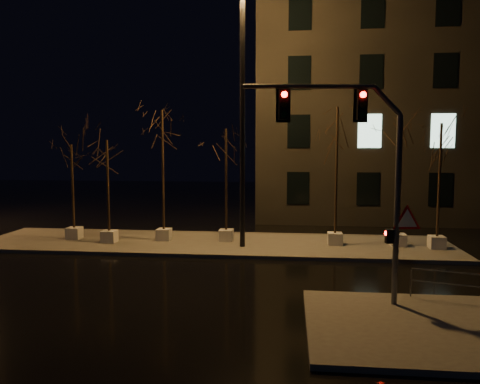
# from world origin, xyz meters

# --- Properties ---
(ground) EXTENTS (90.00, 90.00, 0.00)m
(ground) POSITION_xyz_m (0.00, 0.00, 0.00)
(ground) COLOR black
(ground) RESTS_ON ground
(median) EXTENTS (22.00, 5.00, 0.15)m
(median) POSITION_xyz_m (0.00, 6.00, 0.07)
(median) COLOR #4B4743
(median) RESTS_ON ground
(sidewalk_corner) EXTENTS (7.00, 5.00, 0.15)m
(sidewalk_corner) POSITION_xyz_m (7.50, -3.50, 0.07)
(sidewalk_corner) COLOR #4B4743
(sidewalk_corner) RESTS_ON ground
(building) EXTENTS (25.00, 12.00, 15.00)m
(building) POSITION_xyz_m (14.00, 18.00, 7.50)
(building) COLOR black
(building) RESTS_ON ground
(tree_0) EXTENTS (1.80, 1.80, 4.70)m
(tree_0) POSITION_xyz_m (-6.91, 6.11, 3.72)
(tree_0) COLOR beige
(tree_0) RESTS_ON median
(tree_1) EXTENTS (1.80, 1.80, 4.90)m
(tree_1) POSITION_xyz_m (-4.88, 5.46, 3.87)
(tree_1) COLOR beige
(tree_1) RESTS_ON median
(tree_2) EXTENTS (1.80, 1.80, 6.36)m
(tree_2) POSITION_xyz_m (-2.45, 6.17, 4.97)
(tree_2) COLOR beige
(tree_2) RESTS_ON median
(tree_3) EXTENTS (1.80, 1.80, 5.45)m
(tree_3) POSITION_xyz_m (0.55, 6.33, 4.29)
(tree_3) COLOR beige
(tree_3) RESTS_ON median
(tree_4) EXTENTS (1.80, 1.80, 6.40)m
(tree_4) POSITION_xyz_m (5.61, 6.04, 5.01)
(tree_4) COLOR beige
(tree_4) RESTS_ON median
(tree_5) EXTENTS (1.80, 1.80, 5.78)m
(tree_5) POSITION_xyz_m (8.43, 6.10, 4.53)
(tree_5) COLOR beige
(tree_5) RESTS_ON median
(tree_6) EXTENTS (1.80, 1.80, 5.63)m
(tree_6) POSITION_xyz_m (10.00, 5.72, 4.42)
(tree_6) COLOR beige
(tree_6) RESTS_ON median
(traffic_signal_mast) EXTENTS (5.02, 0.74, 6.17)m
(traffic_signal_mast) POSITION_xyz_m (5.55, -2.13, 4.20)
(traffic_signal_mast) COLOR #55575C
(traffic_signal_mast) RESTS_ON sidewalk_corner
(streetlight_main) EXTENTS (2.86, 0.65, 11.43)m
(streetlight_main) POSITION_xyz_m (1.43, 5.20, 6.75)
(streetlight_main) COLOR black
(streetlight_main) RESTS_ON median
(guard_rail_a) EXTENTS (1.95, 0.57, 0.87)m
(guard_rail_a) POSITION_xyz_m (8.14, -1.50, 0.72)
(guard_rail_a) COLOR #55575C
(guard_rail_a) RESTS_ON sidewalk_corner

